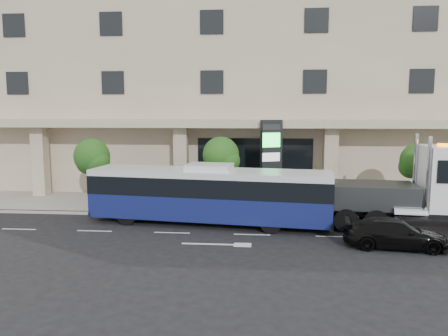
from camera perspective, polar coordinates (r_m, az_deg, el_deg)
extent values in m
plane|color=black|center=(23.23, 3.75, -7.65)|extent=(120.00, 120.00, 0.00)
cube|color=gray|center=(28.07, 3.93, -4.82)|extent=(120.00, 6.00, 0.15)
cube|color=gray|center=(25.15, 3.83, -6.29)|extent=(120.00, 0.30, 0.15)
cube|color=tan|center=(38.12, 4.29, 13.44)|extent=(60.00, 15.00, 20.00)
cube|color=tan|center=(29.23, 4.07, 5.81)|extent=(60.00, 2.80, 0.50)
cube|color=black|center=(30.64, 4.04, 0.17)|extent=(8.00, 0.12, 4.00)
cube|color=tan|center=(33.18, -22.86, 0.94)|extent=(0.90, 0.90, 4.90)
cube|color=tan|center=(29.90, -5.60, 0.83)|extent=(0.90, 0.90, 4.90)
cube|color=tan|center=(29.79, 13.68, 0.63)|extent=(0.90, 0.90, 4.90)
cylinder|color=#422B19|center=(28.36, -16.74, -1.97)|extent=(0.14, 0.14, 2.80)
sphere|color=#174A15|center=(28.14, -16.88, 1.49)|extent=(2.20, 2.20, 2.20)
sphere|color=#174A15|center=(27.86, -16.33, 0.79)|extent=(1.65, 1.65, 1.65)
sphere|color=#174A15|center=(28.47, -17.26, 0.73)|extent=(1.54, 1.54, 1.54)
cylinder|color=#422B19|center=(26.50, -0.42, -2.14)|extent=(0.14, 0.14, 2.94)
sphere|color=#174A15|center=(26.26, -0.42, 1.74)|extent=(2.20, 2.20, 2.20)
sphere|color=#174A15|center=(26.07, 0.31, 0.96)|extent=(1.65, 1.65, 1.65)
sphere|color=#174A15|center=(26.53, -1.03, 0.89)|extent=(1.54, 1.54, 1.54)
cylinder|color=#422B19|center=(27.96, 23.79, -2.50)|extent=(0.14, 0.14, 2.73)
sphere|color=#174A15|center=(27.74, 23.97, 0.91)|extent=(2.00, 2.00, 2.00)
sphere|color=#174A15|center=(27.70, 24.76, 0.21)|extent=(1.50, 1.50, 1.50)
sphere|color=#174A15|center=(27.87, 23.21, 0.18)|extent=(1.40, 1.40, 1.40)
cylinder|color=black|center=(23.97, -12.57, -6.02)|extent=(1.10, 0.45, 1.07)
cylinder|color=black|center=(25.97, -10.51, -4.91)|extent=(1.10, 0.45, 1.07)
cylinder|color=black|center=(21.98, 6.15, -7.13)|extent=(1.10, 0.45, 1.07)
cylinder|color=black|center=(24.14, 6.70, -5.79)|extent=(1.10, 0.45, 1.07)
cube|color=navy|center=(23.51, -1.89, -4.91)|extent=(13.06, 4.28, 1.28)
cube|color=black|center=(23.29, -1.91, -2.21)|extent=(13.06, 4.32, 0.96)
cube|color=silver|center=(23.19, -1.91, -0.65)|extent=(13.06, 4.28, 0.32)
cube|color=silver|center=(23.15, -1.92, 0.13)|extent=(2.55, 1.99, 0.32)
cube|color=#2D3033|center=(25.87, -15.76, -5.25)|extent=(0.48, 2.67, 0.32)
cube|color=#2D3033|center=(22.99, 13.81, -6.78)|extent=(0.48, 2.67, 0.32)
cube|color=#2D3033|center=(24.59, 23.73, -5.31)|extent=(9.44, 1.87, 0.44)
cube|color=white|center=(24.65, 27.06, -1.17)|extent=(2.43, 2.93, 3.20)
cylinder|color=silver|center=(23.11, 25.14, -0.89)|extent=(0.21, 0.21, 3.75)
cylinder|color=silver|center=(25.44, 23.68, -0.10)|extent=(0.21, 0.21, 3.75)
cube|color=#2D3033|center=(23.94, 18.32, -3.37)|extent=(4.84, 3.02, 1.21)
cube|color=#2D3033|center=(23.80, 11.92, -4.83)|extent=(1.79, 0.45, 0.24)
cube|color=#2D3033|center=(23.87, 10.30, -5.84)|extent=(0.44, 2.00, 0.20)
cylinder|color=black|center=(23.09, 19.19, -6.60)|extent=(1.24, 0.45, 1.21)
cylinder|color=black|center=(25.32, 18.31, -5.33)|extent=(1.24, 0.45, 1.21)
cylinder|color=black|center=(22.89, 15.63, -6.59)|extent=(1.24, 0.45, 1.21)
cylinder|color=black|center=(25.13, 15.06, -5.30)|extent=(1.24, 0.45, 1.21)
imported|color=black|center=(21.05, 21.45, -7.96)|extent=(4.65, 2.30, 1.30)
cube|color=black|center=(27.76, 6.15, 0.76)|extent=(1.40, 0.91, 5.34)
cube|color=#23D644|center=(27.38, 6.20, 3.66)|extent=(1.10, 0.49, 0.89)
cube|color=silver|center=(27.47, 6.17, 1.43)|extent=(1.10, 0.49, 0.53)
cube|color=#262628|center=(27.33, 6.23, 5.33)|extent=(1.10, 0.49, 0.36)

